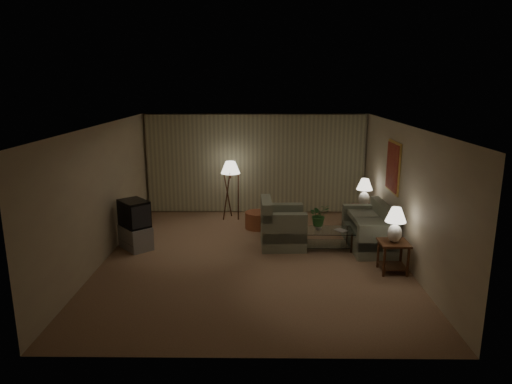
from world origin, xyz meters
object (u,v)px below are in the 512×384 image
floor_lamp (231,189)px  ottoman (258,220)px  side_table_far (363,213)px  coffee_table (325,236)px  vase (318,227)px  crt_tv (134,213)px  tv_cabinet (136,237)px  sofa (369,231)px  side_table_near (393,251)px  table_lamp_near (395,222)px  armchair (283,228)px  table_lamp_far (364,190)px

floor_lamp → ottoman: 1.22m
side_table_far → floor_lamp: bearing=165.5°
ottoman → floor_lamp: bearing=131.5°
coffee_table → vase: size_ratio=7.78×
crt_tv → vase: bearing=49.4°
vase → crt_tv: bearing=-179.6°
tv_cabinet → vase: (3.95, 0.03, 0.24)m
tv_cabinet → crt_tv: (0.00, 0.00, 0.53)m
sofa → side_table_near: (0.15, -1.35, 0.04)m
side_table_near → table_lamp_near: size_ratio=0.90×
armchair → coffee_table: 0.93m
table_lamp_near → armchair: bearing=145.1°
table_lamp_near → vase: (-1.25, 1.25, -0.50)m
side_table_near → armchair: bearing=145.1°
table_lamp_near → crt_tv: size_ratio=0.83×
table_lamp_far → vase: bearing=-132.9°
vase → coffee_table: bearing=0.0°
table_lamp_far → ottoman: table_lamp_far is taller
table_lamp_far → ottoman: 2.69m
side_table_near → table_lamp_near: bearing=90.0°
table_lamp_near → crt_tv: (-5.20, 1.22, -0.21)m
side_table_far → vase: side_table_far is taller
sofa → armchair: 1.86m
coffee_table → tv_cabinet: size_ratio=1.35×
side_table_far → crt_tv: (-5.20, -1.38, 0.38)m
armchair → tv_cabinet: 3.20m
side_table_near → vase: 1.77m
table_lamp_near → floor_lamp: (-3.28, 3.45, -0.19)m
side_table_near → vase: (-1.25, 1.25, 0.08)m
side_table_near → sofa: bearing=96.3°
side_table_near → ottoman: 3.70m
table_lamp_far → crt_tv: bearing=-165.2°
crt_tv → side_table_near: bearing=35.7°
armchair → side_table_far: armchair is taller
table_lamp_near → side_table_near: bearing=-90.0°
sofa → crt_tv: crt_tv is taller
side_table_far → coffee_table: bearing=-129.3°
coffee_table → floor_lamp: (-2.17, 2.20, 0.52)m
table_lamp_far → tv_cabinet: table_lamp_far is taller
armchair → floor_lamp: (-1.27, 2.05, 0.38)m
side_table_near → floor_lamp: bearing=133.6°
coffee_table → ottoman: size_ratio=1.94×
tv_cabinet → armchair: bearing=52.2°
side_table_near → table_lamp_near: (0.00, 0.00, 0.58)m
tv_cabinet → crt_tv: crt_tv is taller
ottoman → table_lamp_near: bearing=-45.8°
floor_lamp → sofa: bearing=-33.8°
table_lamp_near → floor_lamp: 4.76m
side_table_near → coffee_table: size_ratio=0.51×
side_table_near → tv_cabinet: side_table_near is taller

